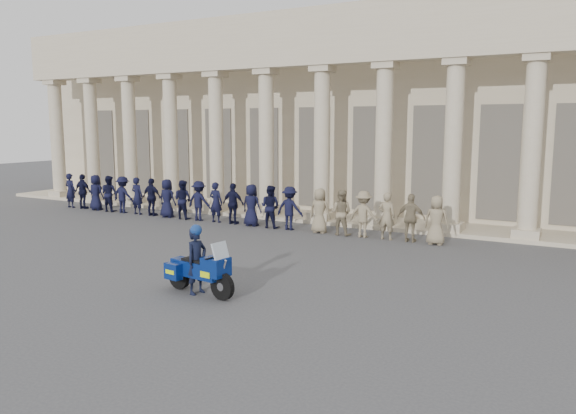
{
  "coord_description": "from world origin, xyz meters",
  "views": [
    {
      "loc": [
        8.4,
        -12.55,
        4.01
      ],
      "look_at": [
        0.58,
        1.73,
        1.6
      ],
      "focal_mm": 35.0,
      "sensor_mm": 36.0,
      "label": 1
    }
  ],
  "objects": [
    {
      "name": "motorcycle",
      "position": [
        0.39,
        -2.23,
        0.58
      ],
      "size": [
        2.1,
        0.95,
        1.35
      ],
      "rotation": [
        0.0,
        0.0,
        -0.15
      ],
      "color": "black",
      "rests_on": "ground"
    },
    {
      "name": "rider",
      "position": [
        0.27,
        -2.22,
        0.84
      ],
      "size": [
        0.46,
        0.63,
        1.68
      ],
      "rotation": [
        0.0,
        0.0,
        1.42
      ],
      "color": "black",
      "rests_on": "ground"
    },
    {
      "name": "ground",
      "position": [
        0.0,
        0.0,
        0.0
      ],
      "size": [
        90.0,
        90.0,
        0.0
      ],
      "primitive_type": "plane",
      "color": "#424245",
      "rests_on": "ground"
    },
    {
      "name": "officer_rank",
      "position": [
        -4.81,
        6.02,
        0.83
      ],
      "size": [
        18.37,
        0.63,
        1.67
      ],
      "color": "black",
      "rests_on": "ground"
    },
    {
      "name": "building",
      "position": [
        -0.0,
        14.74,
        4.52
      ],
      "size": [
        40.0,
        12.5,
        9.0
      ],
      "color": "#BEAD8E",
      "rests_on": "ground"
    }
  ]
}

